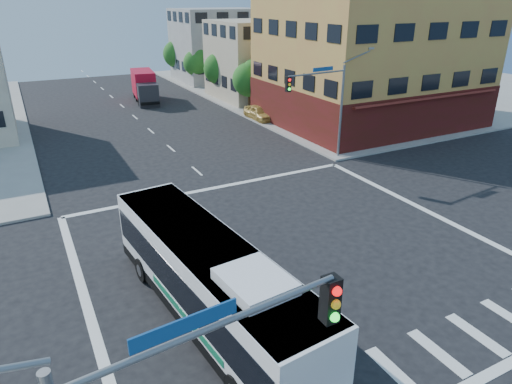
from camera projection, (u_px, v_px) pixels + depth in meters
ground at (293, 255)px, 22.06m from camera, size 120.00×120.00×0.00m
sidewalk_ne at (371, 83)px, 65.46m from camera, size 50.00×50.00×0.15m
corner_building_ne at (371, 61)px, 43.31m from camera, size 18.10×15.44×14.00m
building_east_near at (265, 59)px, 55.20m from camera, size 12.06×10.06×9.00m
building_east_far at (219, 45)px, 66.40m from camera, size 12.06×10.06×10.00m
signal_mast_ne at (325, 96)px, 32.62m from camera, size 7.91×1.13×8.07m
street_tree_a at (250, 78)px, 48.46m from camera, size 3.60×3.60×5.53m
street_tree_b at (220, 67)px, 54.91m from camera, size 3.80×3.80×5.79m
street_tree_c at (197, 61)px, 61.54m from camera, size 3.40×3.40×5.29m
street_tree_d at (177, 52)px, 67.89m from camera, size 4.00×4.00×6.03m
transit_bus at (210, 280)px, 16.93m from camera, size 3.88×12.64×3.68m
box_truck at (145, 87)px, 53.81m from camera, size 3.24×7.92×3.46m
parked_car at (259, 113)px, 45.90m from camera, size 1.81×4.38×1.49m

